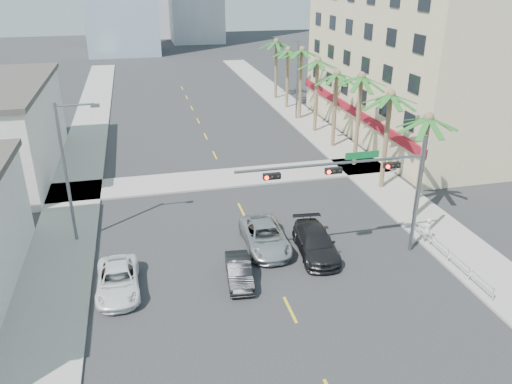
# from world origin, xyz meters

# --- Properties ---
(ground) EXTENTS (260.00, 260.00, 0.00)m
(ground) POSITION_xyz_m (0.00, 0.00, 0.00)
(ground) COLOR #262628
(ground) RESTS_ON ground
(sidewalk_right) EXTENTS (4.00, 120.00, 0.15)m
(sidewalk_right) POSITION_xyz_m (12.00, 20.00, 0.07)
(sidewalk_right) COLOR gray
(sidewalk_right) RESTS_ON ground
(sidewalk_left) EXTENTS (4.00, 120.00, 0.15)m
(sidewalk_left) POSITION_xyz_m (-12.00, 20.00, 0.07)
(sidewalk_left) COLOR gray
(sidewalk_left) RESTS_ON ground
(sidewalk_cross) EXTENTS (80.00, 4.00, 0.15)m
(sidewalk_cross) POSITION_xyz_m (0.00, 22.00, 0.07)
(sidewalk_cross) COLOR gray
(sidewalk_cross) RESTS_ON ground
(building_right) EXTENTS (15.25, 28.00, 15.00)m
(building_right) POSITION_xyz_m (21.99, 30.00, 7.50)
(building_right) COLOR #CAB98E
(building_right) RESTS_ON ground
(traffic_signal_mast) EXTENTS (11.12, 0.54, 7.20)m
(traffic_signal_mast) POSITION_xyz_m (5.78, 7.95, 5.06)
(traffic_signal_mast) COLOR slate
(traffic_signal_mast) RESTS_ON ground
(palm_tree_0) EXTENTS (4.80, 4.80, 7.80)m
(palm_tree_0) POSITION_xyz_m (11.60, 12.00, 7.08)
(palm_tree_0) COLOR brown
(palm_tree_0) RESTS_ON ground
(palm_tree_1) EXTENTS (4.80, 4.80, 8.16)m
(palm_tree_1) POSITION_xyz_m (11.60, 17.20, 7.43)
(palm_tree_1) COLOR brown
(palm_tree_1) RESTS_ON ground
(palm_tree_2) EXTENTS (4.80, 4.80, 8.52)m
(palm_tree_2) POSITION_xyz_m (11.60, 22.40, 7.78)
(palm_tree_2) COLOR brown
(palm_tree_2) RESTS_ON ground
(palm_tree_3) EXTENTS (4.80, 4.80, 7.80)m
(palm_tree_3) POSITION_xyz_m (11.60, 27.60, 7.08)
(palm_tree_3) COLOR brown
(palm_tree_3) RESTS_ON ground
(palm_tree_4) EXTENTS (4.80, 4.80, 8.16)m
(palm_tree_4) POSITION_xyz_m (11.60, 32.80, 7.43)
(palm_tree_4) COLOR brown
(palm_tree_4) RESTS_ON ground
(palm_tree_5) EXTENTS (4.80, 4.80, 8.52)m
(palm_tree_5) POSITION_xyz_m (11.60, 38.00, 7.78)
(palm_tree_5) COLOR brown
(palm_tree_5) RESTS_ON ground
(palm_tree_6) EXTENTS (4.80, 4.80, 7.80)m
(palm_tree_6) POSITION_xyz_m (11.60, 43.20, 7.08)
(palm_tree_6) COLOR brown
(palm_tree_6) RESTS_ON ground
(palm_tree_7) EXTENTS (4.80, 4.80, 8.16)m
(palm_tree_7) POSITION_xyz_m (11.60, 48.40, 7.43)
(palm_tree_7) COLOR brown
(palm_tree_7) RESTS_ON ground
(streetlight_left) EXTENTS (2.55, 0.25, 9.00)m
(streetlight_left) POSITION_xyz_m (-11.00, 14.00, 5.06)
(streetlight_left) COLOR slate
(streetlight_left) RESTS_ON ground
(streetlight_right) EXTENTS (2.55, 0.25, 9.00)m
(streetlight_right) POSITION_xyz_m (11.00, 38.00, 5.06)
(streetlight_right) COLOR slate
(streetlight_right) RESTS_ON ground
(guardrail) EXTENTS (0.08, 8.08, 1.00)m
(guardrail) POSITION_xyz_m (10.30, 6.00, 0.67)
(guardrail) COLOR silver
(guardrail) RESTS_ON ground
(car_parked_far) EXTENTS (2.25, 4.83, 1.34)m
(car_parked_far) POSITION_xyz_m (-8.51, 7.73, 0.67)
(car_parked_far) COLOR white
(car_parked_far) RESTS_ON ground
(car_lane_left) EXTENTS (1.69, 3.90, 1.25)m
(car_lane_left) POSITION_xyz_m (-2.00, 7.16, 0.62)
(car_lane_left) COLOR black
(car_lane_left) RESTS_ON ground
(car_lane_center) EXTENTS (2.61, 5.47, 1.51)m
(car_lane_center) POSITION_xyz_m (0.34, 10.41, 0.75)
(car_lane_center) COLOR silver
(car_lane_center) RESTS_ON ground
(car_lane_right) EXTENTS (2.62, 5.41, 1.52)m
(car_lane_right) POSITION_xyz_m (3.12, 8.95, 0.76)
(car_lane_right) COLOR black
(car_lane_right) RESTS_ON ground
(pedestrian) EXTENTS (0.61, 0.41, 1.66)m
(pedestrian) POSITION_xyz_m (10.30, 8.44, 0.98)
(pedestrian) COLOR silver
(pedestrian) RESTS_ON sidewalk_right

